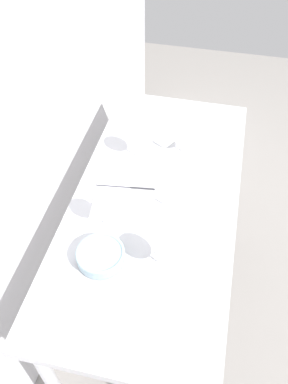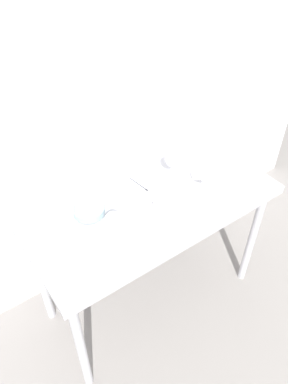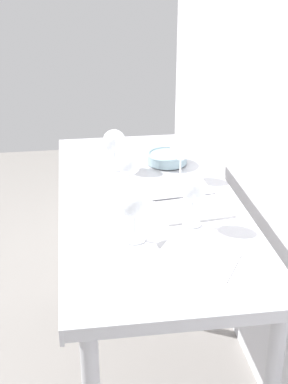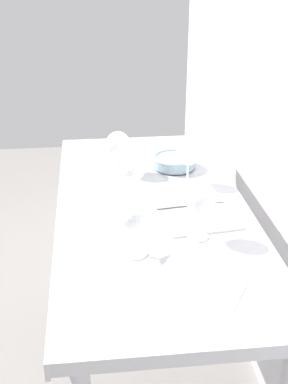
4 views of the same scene
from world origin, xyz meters
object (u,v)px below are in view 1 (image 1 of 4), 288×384
Objects in this scene: open_notebook at (126,188)px; wine_glass_near_center at (171,187)px; wine_glass_near_right at (191,133)px; wine_glass_far_left at (104,206)px; wine_glass_far_right at (141,135)px; tasting_bowl at (101,255)px; tasting_sheet_upper at (159,128)px; wine_glass_near_left at (166,248)px.

wine_glass_near_center is at bearing -114.94° from open_notebook.
wine_glass_far_left is at bearing 152.50° from wine_glass_near_right.
tasting_bowl is at bearing 178.35° from wine_glass_far_right.
tasting_sheet_upper is (0.15, 0.16, -0.12)m from wine_glass_near_right.
wine_glass_near_right reaches higher than wine_glass_near_center.
open_notebook is 0.42m from tasting_sheet_upper.
tasting_sheet_upper is (0.61, -0.08, -0.11)m from wine_glass_far_left.
wine_glass_near_center reaches higher than open_notebook.
wine_glass_far_left is 0.63m from tasting_sheet_upper.
wine_glass_near_left is 0.24m from tasting_bowl.
wine_glass_far_right reaches higher than wine_glass_near_left.
wine_glass_near_right is at bearing -19.38° from tasting_bowl.
wine_glass_far_left is at bearing 9.55° from tasting_bowl.
open_notebook is (-0.19, 0.02, -0.12)m from wine_glass_far_right.
wine_glass_far_left reaches higher than open_notebook.
wine_glass_far_left is (-0.39, 0.04, -0.02)m from wine_glass_far_right.
wine_glass_far_left is at bearing 122.39° from wine_glass_near_center.
wine_glass_near_right is at bearing -4.45° from wine_glass_near_center.
wine_glass_near_center reaches higher than tasting_bowl.
wine_glass_near_center is 0.71× the size of tasting_sheet_upper.
tasting_bowl reaches higher than tasting_sheet_upper.
wine_glass_near_left is at bearing -84.54° from tasting_bowl.
open_notebook is (0.33, 0.23, -0.11)m from wine_glass_near_left.
wine_glass_near_center is 0.27m from wine_glass_near_left.
wine_glass_far_right is 1.04× the size of tasting_bowl.
wine_glass_near_left is at bearing -152.75° from open_notebook.
wine_glass_near_center reaches higher than wine_glass_far_left.
wine_glass_far_left is 0.23m from open_notebook.
tasting_bowl reaches higher than open_notebook.
wine_glass_near_right reaches higher than wine_glass_near_left.
tasting_sheet_upper is (0.41, -0.06, -0.00)m from open_notebook.
wine_glass_far_left is 0.92× the size of wine_glass_near_right.
wine_glass_far_right is 0.23m from open_notebook.
wine_glass_near_left reaches higher than open_notebook.
wine_glass_near_center is 0.26m from wine_glass_far_left.
wine_glass_near_left is 0.41m from open_notebook.
wine_glass_far_right is at bearing -158.13° from tasting_sheet_upper.
wine_glass_near_left is at bearing -179.31° from wine_glass_near_right.
wine_glass_far_left reaches higher than tasting_sheet_upper.
wine_glass_near_left is (-0.13, -0.25, 0.00)m from wine_glass_far_left.
wine_glass_near_right is at bearing -70.33° from wine_glass_far_right.
wine_glass_far_right reaches higher than wine_glass_near_center.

